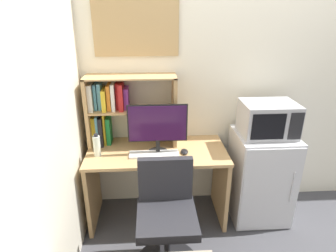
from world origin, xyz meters
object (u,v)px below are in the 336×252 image
(water_bottle, at_px, (97,146))
(desk_chair, at_px, (166,223))
(microwave, at_px, (268,119))
(hutch_bookshelf, at_px, (118,107))
(mini_fridge, at_px, (260,176))
(computer_mouse, at_px, (184,152))
(wall_corkboard, at_px, (136,28))
(keyboard, at_px, (154,154))
(monitor, at_px, (158,126))

(water_bottle, distance_m, desk_chair, 0.89)
(microwave, distance_m, desk_chair, 1.27)
(hutch_bookshelf, distance_m, mini_fridge, 1.52)
(microwave, bearing_deg, computer_mouse, -175.44)
(computer_mouse, height_order, microwave, microwave)
(wall_corkboard, bearing_deg, mini_fridge, -14.87)
(microwave, height_order, wall_corkboard, wall_corkboard)
(keyboard, relative_size, desk_chair, 0.49)
(keyboard, relative_size, mini_fridge, 0.50)
(computer_mouse, bearing_deg, water_bottle, 179.55)
(water_bottle, bearing_deg, mini_fridge, 1.92)
(desk_chair, bearing_deg, monitor, 95.03)
(computer_mouse, height_order, water_bottle, water_bottle)
(computer_mouse, bearing_deg, hutch_bookshelf, 156.79)
(monitor, relative_size, desk_chair, 0.58)
(desk_chair, bearing_deg, computer_mouse, 69.15)
(water_bottle, height_order, wall_corkboard, wall_corkboard)
(hutch_bookshelf, distance_m, microwave, 1.37)
(monitor, xyz_separation_m, computer_mouse, (0.24, -0.02, -0.25))
(water_bottle, bearing_deg, keyboard, -3.58)
(computer_mouse, xyz_separation_m, mini_fridge, (0.75, 0.06, -0.32))
(hutch_bookshelf, height_order, microwave, hutch_bookshelf)
(water_bottle, height_order, mini_fridge, water_bottle)
(hutch_bookshelf, xyz_separation_m, desk_chair, (0.41, -0.76, -0.71))
(hutch_bookshelf, distance_m, keyboard, 0.55)
(hutch_bookshelf, relative_size, wall_corkboard, 1.09)
(monitor, relative_size, mini_fridge, 0.59)
(computer_mouse, relative_size, microwave, 0.21)
(keyboard, bearing_deg, hutch_bookshelf, 139.10)
(mini_fridge, bearing_deg, computer_mouse, -175.66)
(water_bottle, bearing_deg, microwave, 2.04)
(computer_mouse, bearing_deg, wall_corkboard, 137.92)
(keyboard, distance_m, wall_corkboard, 1.11)
(monitor, relative_size, computer_mouse, 5.16)
(mini_fridge, xyz_separation_m, wall_corkboard, (-1.16, 0.31, 1.35))
(water_bottle, bearing_deg, desk_chair, -41.23)
(microwave, bearing_deg, mini_fridge, -90.18)
(mini_fridge, xyz_separation_m, microwave, (0.00, 0.00, 0.59))
(mini_fridge, height_order, wall_corkboard, wall_corkboard)
(mini_fridge, height_order, microwave, microwave)
(monitor, xyz_separation_m, microwave, (0.99, 0.04, 0.03))
(water_bottle, bearing_deg, computer_mouse, -0.45)
(keyboard, height_order, mini_fridge, mini_fridge)
(water_bottle, xyz_separation_m, desk_chair, (0.58, -0.51, -0.44))
(computer_mouse, relative_size, water_bottle, 0.49)
(keyboard, distance_m, mini_fridge, 1.07)
(computer_mouse, bearing_deg, desk_chair, -110.85)
(computer_mouse, distance_m, water_bottle, 0.77)
(computer_mouse, height_order, mini_fridge, mini_fridge)
(keyboard, height_order, wall_corkboard, wall_corkboard)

